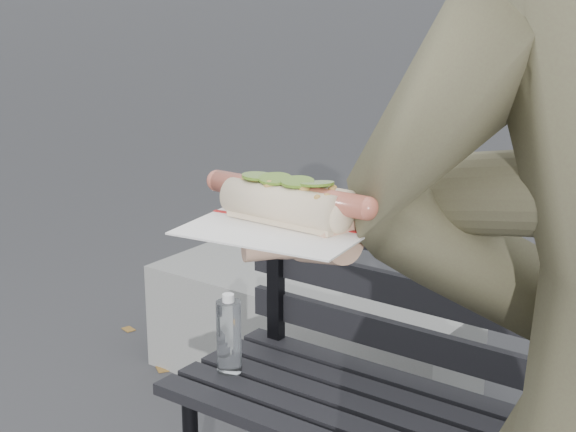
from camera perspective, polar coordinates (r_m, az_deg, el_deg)
name	(u,v)px	position (r m, az deg, el deg)	size (l,w,h in m)	color
park_bench	(475,408)	(2.08, 12.00, -12.02)	(1.50, 0.44, 0.88)	black
concrete_block	(306,337)	(3.18, 1.18, -7.81)	(1.20, 0.40, 0.40)	slate
held_hotdog	(480,200)	(0.92, 12.32, 1.00)	(0.62, 0.32, 0.20)	brown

